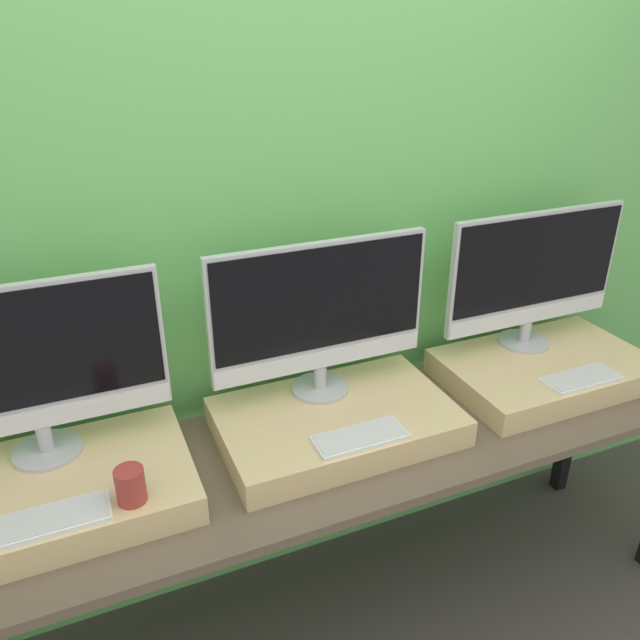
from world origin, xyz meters
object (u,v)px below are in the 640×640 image
keyboard_right (581,378)px  monitor_center (320,312)px  monitor_right (534,273)px  mug (130,485)px  keyboard_center (360,437)px  monitor_left (28,366)px  keyboard_left (52,519)px

keyboard_right → monitor_center: bearing=160.7°
monitor_right → keyboard_right: (-0.00, -0.28, -0.26)m
mug → monitor_center: bearing=24.5°
keyboard_center → monitor_right: bearing=19.3°
monitor_center → keyboard_center: 0.38m
keyboard_right → monitor_left: bearing=170.1°
monitor_right → keyboard_right: monitor_right is taller
monitor_left → monitor_center: size_ratio=1.00×
monitor_left → keyboard_center: size_ratio=2.58×
monitor_center → monitor_right: same height
keyboard_left → monitor_center: size_ratio=0.39×
monitor_center → keyboard_center: (0.00, -0.28, -0.26)m
mug → keyboard_right: bearing=0.0°
keyboard_center → keyboard_right: same height
monitor_left → keyboard_left: 0.38m
keyboard_center → monitor_left: bearing=160.7°
monitor_left → monitor_center: (0.79, 0.00, 0.00)m
mug → keyboard_center: (0.61, 0.00, -0.04)m
monitor_center → keyboard_right: bearing=-19.3°
monitor_left → mug: monitor_left is taller
monitor_right → monitor_left: bearing=180.0°
mug → keyboard_center: 0.61m
keyboard_left → monitor_center: (0.79, 0.28, 0.26)m
monitor_left → mug: 0.40m
keyboard_left → keyboard_right: 1.58m
monitor_left → keyboard_center: monitor_left is taller
monitor_center → mug: bearing=-155.5°
monitor_left → monitor_right: 1.58m
mug → monitor_left: bearing=123.1°
monitor_left → keyboard_left: monitor_left is taller
monitor_left → monitor_center: same height
mug → monitor_center: size_ratio=0.13×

